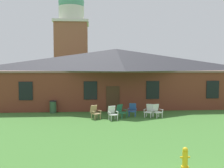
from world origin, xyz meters
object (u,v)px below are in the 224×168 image
Objects in this scene: lawn_chair_by_porch at (95,112)px; lawn_chair_middle at (132,110)px; lawn_chair_left_end at (121,111)px; fire_hydrant at (185,158)px; lawn_chair_right_end at (149,110)px; trash_bin at (53,107)px; lawn_chair_near_door at (112,113)px; lawn_chair_far_side at (157,110)px.

lawn_chair_middle is (2.82, 0.76, 0.00)m from lawn_chair_by_porch.
lawn_chair_by_porch is 1.00× the size of lawn_chair_left_end.
fire_hydrant is (3.16, -9.40, -0.12)m from lawn_chair_by_porch.
lawn_chair_right_end is 9.72m from fire_hydrant.
trash_bin is (-7.31, 2.38, -0.00)m from lawn_chair_right_end.
lawn_chair_near_door is at bearing -164.95° from lawn_chair_right_end.
lawn_chair_near_door is 1.00× the size of lawn_chair_far_side.
lawn_chair_right_end and lawn_chair_far_side have the same top height.
fire_hydrant is at bearing -88.08° from lawn_chair_middle.
fire_hydrant is (1.94, -8.94, -0.12)m from lawn_chair_near_door.
lawn_chair_left_end is 1.00× the size of lawn_chair_middle.
lawn_chair_by_porch reaches higher than fire_hydrant.
lawn_chair_far_side is at bearing -17.49° from trash_bin.
trash_bin is at bearing 145.46° from lawn_chair_near_door.
fire_hydrant is (0.34, -10.16, -0.12)m from lawn_chair_middle.
fire_hydrant is at bearing -71.42° from lawn_chair_by_porch.
trash_bin reaches higher than lawn_chair_middle.
lawn_chair_right_end is 0.98× the size of trash_bin.
lawn_chair_by_porch is 1.00× the size of lawn_chair_middle.
lawn_chair_middle and lawn_chair_far_side have the same top height.
lawn_chair_left_end and lawn_chair_right_end have the same top height.
trash_bin is (-4.54, 3.13, -0.00)m from lawn_chair_near_door.
lawn_chair_near_door and lawn_chair_middle have the same top height.
lawn_chair_by_porch is at bearing 159.18° from lawn_chair_near_door.
lawn_chair_right_end is (3.98, 0.28, 0.00)m from lawn_chair_by_porch.
fire_hydrant is at bearing -94.87° from lawn_chair_right_end.
lawn_chair_by_porch and lawn_chair_near_door have the same top height.
trash_bin reaches higher than lawn_chair_near_door.
trash_bin is (-5.22, 2.44, -0.00)m from lawn_chair_left_end.
lawn_chair_left_end and lawn_chair_far_side have the same top height.
lawn_chair_near_door is at bearing -20.82° from lawn_chair_by_porch.
lawn_chair_middle is at bearing 37.28° from lawn_chair_near_door.
lawn_chair_near_door is 9.15m from fire_hydrant.
lawn_chair_middle is at bearing 15.11° from lawn_chair_by_porch.
lawn_chair_far_side is (2.64, -0.04, 0.00)m from lawn_chair_left_end.
lawn_chair_middle is 10.16m from fire_hydrant.
fire_hydrant is 13.70m from trash_bin.
lawn_chair_near_door reaches higher than fire_hydrant.
lawn_chair_far_side is 8.24m from trash_bin.
lawn_chair_near_door is 1.00× the size of lawn_chair_middle.
lawn_chair_right_end is (2.09, 0.06, 0.00)m from lawn_chair_left_end.
lawn_chair_right_end is 1.21× the size of fire_hydrant.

